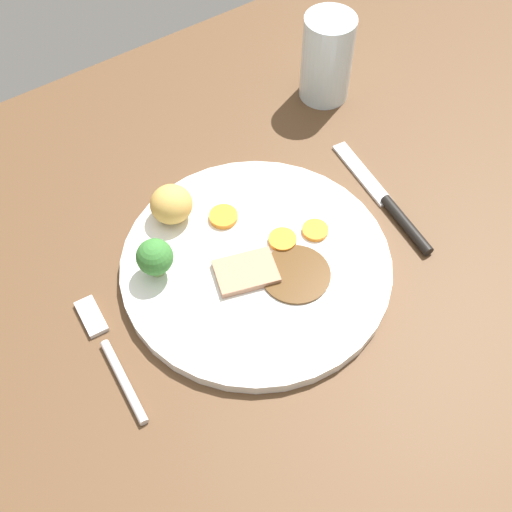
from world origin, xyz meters
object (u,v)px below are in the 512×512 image
(roast_potato_left, at_px, (171,204))
(carrot_coin_front, at_px, (282,240))
(carrot_coin_side, at_px, (223,217))
(knife, at_px, (389,205))
(carrot_coin_back, at_px, (315,230))
(water_glass, at_px, (327,58))
(meat_slice_main, at_px, (246,272))
(fork, at_px, (110,354))
(broccoli_floret, at_px, (155,257))
(dinner_plate, at_px, (256,265))

(roast_potato_left, bearing_deg, carrot_coin_front, -49.94)
(carrot_coin_side, distance_m, knife, 0.19)
(carrot_coin_back, bearing_deg, carrot_coin_side, 135.79)
(carrot_coin_front, height_order, carrot_coin_side, same)
(knife, distance_m, water_glass, 0.21)
(meat_slice_main, height_order, water_glass, water_glass)
(meat_slice_main, height_order, knife, meat_slice_main)
(roast_potato_left, bearing_deg, water_glass, 16.39)
(meat_slice_main, relative_size, carrot_coin_side, 1.98)
(water_glass, bearing_deg, fork, -155.21)
(knife, bearing_deg, broccoli_floret, 83.40)
(roast_potato_left, xyz_separation_m, broccoli_floret, (-0.05, -0.06, 0.01))
(carrot_coin_back, xyz_separation_m, knife, (0.10, -0.01, -0.01))
(carrot_coin_front, bearing_deg, meat_slice_main, -166.49)
(meat_slice_main, bearing_deg, carrot_coin_front, 13.51)
(knife, bearing_deg, fork, 94.70)
(carrot_coin_back, height_order, water_glass, water_glass)
(carrot_coin_side, distance_m, water_glass, 0.25)
(meat_slice_main, relative_size, carrot_coin_back, 2.20)
(carrot_coin_back, distance_m, carrot_coin_side, 0.10)
(fork, xyz_separation_m, water_glass, (0.40, 0.19, 0.05))
(meat_slice_main, bearing_deg, broccoli_floret, 144.65)
(carrot_coin_side, height_order, fork, carrot_coin_side)
(carrot_coin_side, xyz_separation_m, knife, (0.17, -0.08, -0.01))
(meat_slice_main, xyz_separation_m, water_glass, (0.24, 0.19, 0.04))
(carrot_coin_front, xyz_separation_m, carrot_coin_back, (0.04, -0.01, -0.00))
(carrot_coin_front, distance_m, carrot_coin_back, 0.04)
(dinner_plate, bearing_deg, meat_slice_main, -156.94)
(carrot_coin_back, height_order, knife, carrot_coin_back)
(dinner_plate, height_order, carrot_coin_front, carrot_coin_front)
(meat_slice_main, distance_m, broccoli_floret, 0.09)
(fork, bearing_deg, water_glass, -61.35)
(knife, height_order, water_glass, water_glass)
(dinner_plate, distance_m, roast_potato_left, 0.11)
(fork, height_order, knife, knife)
(dinner_plate, relative_size, roast_potato_left, 6.15)
(broccoli_floret, relative_size, fork, 0.31)
(fork, bearing_deg, carrot_coin_back, -85.62)
(carrot_coin_front, height_order, fork, carrot_coin_front)
(meat_slice_main, relative_size, broccoli_floret, 1.34)
(carrot_coin_back, height_order, broccoli_floret, broccoli_floret)
(carrot_coin_side, bearing_deg, carrot_coin_front, -59.87)
(dinner_plate, bearing_deg, fork, -178.24)
(dinner_plate, height_order, fork, dinner_plate)
(fork, height_order, water_glass, water_glass)
(carrot_coin_front, distance_m, water_glass, 0.26)
(carrot_coin_side, relative_size, broccoli_floret, 0.68)
(carrot_coin_back, height_order, fork, carrot_coin_back)
(fork, bearing_deg, carrot_coin_front, -83.11)
(roast_potato_left, xyz_separation_m, carrot_coin_side, (0.04, -0.03, -0.02))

